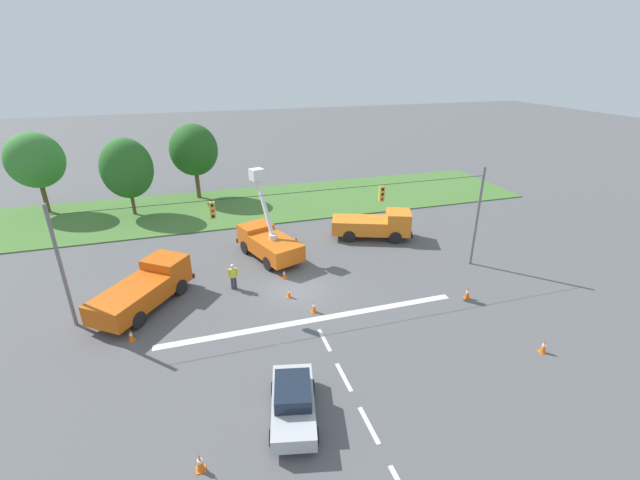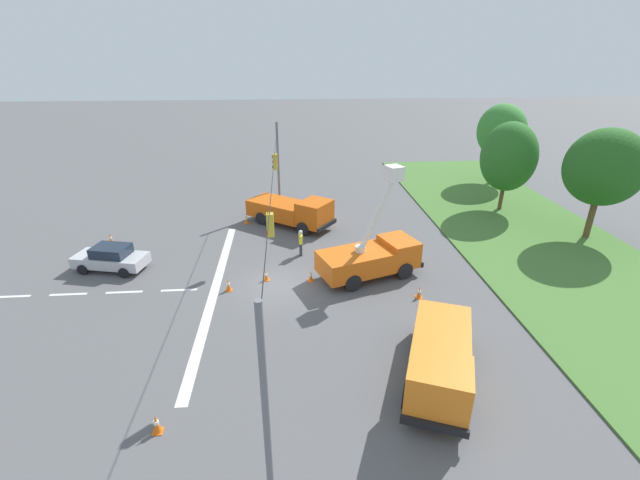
# 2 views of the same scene
# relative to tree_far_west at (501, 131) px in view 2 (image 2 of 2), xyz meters

# --- Properties ---
(ground_plane) EXTENTS (200.00, 200.00, 0.00)m
(ground_plane) POSITION_rel_tree_far_west_xyz_m (19.34, -21.57, -5.12)
(ground_plane) COLOR #565659
(grass_verge) EXTENTS (56.00, 12.00, 0.10)m
(grass_verge) POSITION_rel_tree_far_west_xyz_m (19.34, -3.57, -5.07)
(grass_verge) COLOR #477533
(grass_verge) RESTS_ON ground
(lane_markings) EXTENTS (17.60, 15.25, 0.01)m
(lane_markings) POSITION_rel_tree_far_west_xyz_m (19.34, -26.60, -5.11)
(lane_markings) COLOR silver
(lane_markings) RESTS_ON ground
(signal_gantry) EXTENTS (26.20, 0.33, 7.20)m
(signal_gantry) POSITION_rel_tree_far_west_xyz_m (19.42, -21.57, -0.87)
(signal_gantry) COLOR slate
(signal_gantry) RESTS_ON ground
(tree_far_west) EXTENTS (5.04, 4.50, 7.70)m
(tree_far_west) POSITION_rel_tree_far_west_xyz_m (0.00, 0.00, 0.00)
(tree_far_west) COLOR brown
(tree_far_west) RESTS_ON ground
(tree_west) EXTENTS (4.63, 4.27, 7.28)m
(tree_west) POSITION_rel_tree_far_west_xyz_m (8.04, -3.16, -0.60)
(tree_west) COLOR brown
(tree_west) RESTS_ON ground
(tree_centre) EXTENTS (4.82, 5.18, 7.76)m
(tree_centre) POSITION_rel_tree_far_west_xyz_m (14.15, 0.34, 0.03)
(tree_centre) COLOR brown
(tree_centre) RESTS_ON ground
(utility_truck_bucket_lift) EXTENTS (4.33, 6.51, 6.55)m
(utility_truck_bucket_lift) POSITION_rel_tree_far_west_xyz_m (18.48, -16.08, -3.81)
(utility_truck_bucket_lift) COLOR orange
(utility_truck_bucket_lift) RESTS_ON ground
(utility_truck_support_near) EXTENTS (6.91, 4.53, 2.35)m
(utility_truck_support_near) POSITION_rel_tree_far_west_xyz_m (27.60, -15.04, -3.94)
(utility_truck_support_near) COLOR orange
(utility_truck_support_near) RESTS_ON ground
(utility_truck_support_far) EXTENTS (6.04, 6.89, 2.28)m
(utility_truck_support_far) POSITION_rel_tree_far_west_xyz_m (10.12, -20.55, -3.94)
(utility_truck_support_far) COLOR #D6560F
(utility_truck_support_far) RESTS_ON ground
(sedan_silver) EXTENTS (2.68, 4.59, 1.56)m
(sedan_silver) POSITION_rel_tree_far_west_xyz_m (16.49, -31.70, -4.33)
(sedan_silver) COLOR #B7B7BC
(sedan_silver) RESTS_ON ground
(road_worker) EXTENTS (0.65, 0.26, 1.77)m
(road_worker) POSITION_rel_tree_far_west_xyz_m (15.39, -20.12, -4.12)
(road_worker) COLOR #383842
(road_worker) RESTS_ON ground
(traffic_cone_foreground_left) EXTENTS (0.36, 0.36, 0.79)m
(traffic_cone_foreground_left) POSITION_rel_tree_far_west_xyz_m (12.60, -33.20, -4.73)
(traffic_cone_foreground_left) COLOR orange
(traffic_cone_foreground_left) RESTS_ON ground
(traffic_cone_foreground_right) EXTENTS (0.36, 0.36, 0.73)m
(traffic_cone_foreground_right) POSITION_rel_tree_far_west_xyz_m (19.60, -24.32, -4.76)
(traffic_cone_foreground_right) COLOR orange
(traffic_cone_foreground_right) RESTS_ON ground
(traffic_cone_mid_left) EXTENTS (0.36, 0.36, 0.78)m
(traffic_cone_mid_left) POSITION_rel_tree_far_west_xyz_m (29.22, -25.68, -4.73)
(traffic_cone_mid_left) COLOR orange
(traffic_cone_mid_left) RESTS_ON ground
(traffic_cone_mid_right) EXTENTS (0.36, 0.36, 0.73)m
(traffic_cone_mid_right) POSITION_rel_tree_far_west_xyz_m (9.49, -24.12, -4.76)
(traffic_cone_mid_right) COLOR orange
(traffic_cone_mid_right) RESTS_ON ground
(traffic_cone_near_bucket) EXTENTS (0.36, 0.36, 0.67)m
(traffic_cone_near_bucket) POSITION_rel_tree_far_west_xyz_m (21.15, -13.90, -4.79)
(traffic_cone_near_bucket) COLOR orange
(traffic_cone_near_bucket) RESTS_ON ground
(traffic_cone_lane_edge_b) EXTENTS (0.36, 0.36, 0.62)m
(traffic_cone_lane_edge_b) POSITION_rel_tree_far_west_xyz_m (18.85, -19.66, -4.82)
(traffic_cone_lane_edge_b) COLOR orange
(traffic_cone_lane_edge_b) RESTS_ON ground
(traffic_cone_far_left) EXTENTS (0.36, 0.36, 0.65)m
(traffic_cone_far_left) POSITION_rel_tree_far_west_xyz_m (18.57, -22.26, -4.80)
(traffic_cone_far_left) COLOR orange
(traffic_cone_far_left) RESTS_ON ground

